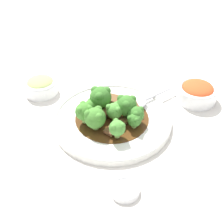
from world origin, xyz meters
name	(u,v)px	position (x,y,z in m)	size (l,w,h in m)	color
ground_plane	(112,122)	(0.00, 0.00, 0.00)	(4.00, 4.00, 0.00)	silver
main_plate	(112,119)	(0.00, 0.00, 0.01)	(0.30, 0.30, 0.02)	white
beef_strip_0	(132,108)	(-0.03, -0.05, 0.03)	(0.06, 0.06, 0.02)	brown
beef_strip_1	(116,126)	(-0.03, 0.03, 0.02)	(0.03, 0.07, 0.01)	brown
beef_strip_2	(113,100)	(0.03, -0.05, 0.03)	(0.07, 0.05, 0.02)	brown
beef_strip_3	(101,116)	(0.02, 0.02, 0.03)	(0.05, 0.08, 0.01)	brown
beef_strip_4	(115,109)	(0.01, -0.02, 0.02)	(0.04, 0.07, 0.01)	#56331E
broccoli_floret_0	(126,105)	(-0.03, -0.02, 0.05)	(0.05, 0.05, 0.06)	#7FA84C
broccoli_floret_1	(134,121)	(-0.07, 0.00, 0.04)	(0.03, 0.03, 0.04)	#8EB756
broccoli_floret_2	(91,106)	(0.05, 0.02, 0.04)	(0.03, 0.03, 0.04)	#7FA84C
broccoli_floret_3	(101,97)	(0.04, -0.01, 0.06)	(0.06, 0.06, 0.06)	#8EB756
broccoli_floret_4	(95,118)	(0.01, 0.06, 0.05)	(0.05, 0.05, 0.06)	#7FA84C
broccoli_floret_5	(84,111)	(0.04, 0.06, 0.05)	(0.04, 0.04, 0.05)	#8EB756
broccoli_floret_6	(136,114)	(-0.06, -0.02, 0.04)	(0.04, 0.04, 0.04)	#8EB756
broccoli_floret_7	(115,110)	(-0.01, 0.01, 0.05)	(0.04, 0.04, 0.05)	#7FA84C
broccoli_floret_8	(117,128)	(-0.05, 0.05, 0.05)	(0.04, 0.04, 0.05)	#7FA84C
serving_spoon	(140,102)	(-0.03, -0.09, 0.03)	(0.10, 0.23, 0.01)	silver
side_bowl_kimchi	(197,92)	(-0.13, -0.22, 0.03)	(0.11, 0.11, 0.05)	white
side_bowl_appetizer	(41,86)	(0.24, 0.01, 0.02)	(0.09, 0.09, 0.05)	white
sauce_dish	(125,190)	(-0.15, 0.16, 0.01)	(0.06, 0.06, 0.01)	white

